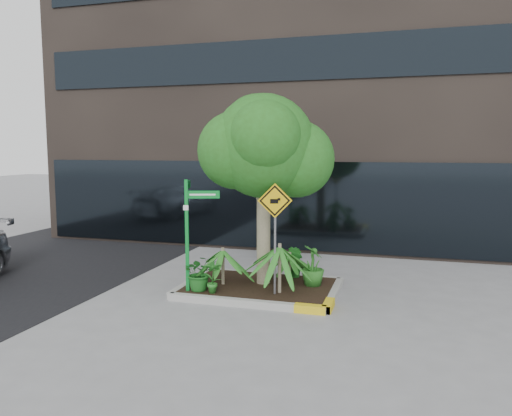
# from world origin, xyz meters

# --- Properties ---
(ground) EXTENTS (80.00, 80.00, 0.00)m
(ground) POSITION_xyz_m (0.00, 0.00, 0.00)
(ground) COLOR gray
(ground) RESTS_ON ground
(building) EXTENTS (18.00, 8.00, 15.00)m
(building) POSITION_xyz_m (0.50, 8.50, 7.50)
(building) COLOR #2D2621
(building) RESTS_ON ground
(planter) EXTENTS (3.35, 2.36, 0.15)m
(planter) POSITION_xyz_m (0.23, 0.27, 0.10)
(planter) COLOR #9E9E99
(planter) RESTS_ON ground
(tree) EXTENTS (2.86, 2.53, 4.28)m
(tree) POSITION_xyz_m (0.23, 0.50, 3.13)
(tree) COLOR gray
(tree) RESTS_ON ground
(palm_front) EXTENTS (1.15, 1.15, 1.27)m
(palm_front) POSITION_xyz_m (0.74, -0.14, 1.10)
(palm_front) COLOR gray
(palm_front) RESTS_ON ground
(palm_left) EXTENTS (0.90, 0.90, 1.00)m
(palm_left) POSITION_xyz_m (-0.59, 0.13, 0.90)
(palm_left) COLOR gray
(palm_left) RESTS_ON ground
(palm_back) EXTENTS (0.72, 0.72, 0.80)m
(palm_back) POSITION_xyz_m (0.73, 0.84, 0.74)
(palm_back) COLOR gray
(palm_back) RESTS_ON ground
(shrub_a) EXTENTS (0.95, 0.95, 0.75)m
(shrub_a) POSITION_xyz_m (-0.89, -0.44, 0.53)
(shrub_a) COLOR #1A5B1C
(shrub_a) RESTS_ON planter
(shrub_b) EXTENTS (0.62, 0.62, 0.87)m
(shrub_b) POSITION_xyz_m (1.30, 0.58, 0.58)
(shrub_b) COLOR #25671F
(shrub_b) RESTS_ON planter
(shrub_c) EXTENTS (0.46, 0.46, 0.69)m
(shrub_c) POSITION_xyz_m (-0.56, -0.55, 0.49)
(shrub_c) COLOR #277624
(shrub_c) RESTS_ON planter
(shrub_d) EXTENTS (0.57, 0.57, 0.74)m
(shrub_d) POSITION_xyz_m (0.81, 1.13, 0.52)
(shrub_d) COLOR #1D671E
(shrub_d) RESTS_ON planter
(street_sign_post) EXTENTS (0.86, 0.71, 2.46)m
(street_sign_post) POSITION_xyz_m (-1.09, -0.48, 1.52)
(street_sign_post) COLOR #0B822A
(street_sign_post) RESTS_ON ground
(cattle_sign) EXTENTS (0.66, 0.26, 2.25)m
(cattle_sign) POSITION_xyz_m (0.68, -0.29, 1.67)
(cattle_sign) COLOR slate
(cattle_sign) RESTS_ON ground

